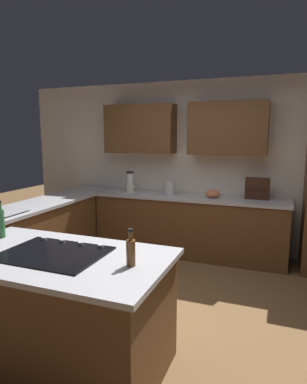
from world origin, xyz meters
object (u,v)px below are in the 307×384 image
object	(u,v)px
cooktop	(54,253)
mixing_bowl	(213,194)
spice_rack	(257,189)
oil_bottle	(1,223)
second_bottle	(131,251)
blender	(130,183)
kettle	(170,188)

from	to	relation	value
cooktop	mixing_bowl	xyz separation A→B (m)	(-0.67, -2.71, 0.05)
spice_rack	oil_bottle	bearing A→B (deg)	53.43
second_bottle	cooktop	bearing A→B (deg)	0.02
mixing_bowl	second_bottle	size ratio (longest dim) A/B	0.82
spice_rack	mixing_bowl	bearing A→B (deg)	9.75
blender	spice_rack	distance (m)	1.90
cooktop	second_bottle	world-z (taller)	second_bottle
second_bottle	spice_rack	bearing A→B (deg)	-102.76
cooktop	blender	size ratio (longest dim) A/B	2.33
spice_rack	second_bottle	xyz separation A→B (m)	(0.64, 2.81, -0.05)
spice_rack	second_bottle	bearing A→B (deg)	77.24
spice_rack	second_bottle	distance (m)	2.88
kettle	spice_rack	bearing A→B (deg)	-175.28
cooktop	oil_bottle	xyz separation A→B (m)	(0.68, -0.18, 0.13)
cooktop	spice_rack	world-z (taller)	spice_rack
blender	mixing_bowl	world-z (taller)	blender
blender	mixing_bowl	distance (m)	1.30
mixing_bowl	oil_bottle	distance (m)	2.87
mixing_bowl	second_bottle	xyz separation A→B (m)	(0.04, 2.71, 0.04)
cooktop	oil_bottle	bearing A→B (deg)	-14.63
cooktop	oil_bottle	size ratio (longest dim) A/B	2.34
cooktop	oil_bottle	world-z (taller)	oil_bottle
blender	oil_bottle	distance (m)	2.53
blender	oil_bottle	world-z (taller)	same
oil_bottle	spice_rack	bearing A→B (deg)	-126.57
blender	kettle	xyz separation A→B (m)	(-0.65, -0.00, -0.03)
cooktop	kettle	bearing A→B (deg)	-90.42
oil_bottle	kettle	bearing A→B (deg)	-105.53
blender	spice_rack	world-z (taller)	blender
mixing_bowl	kettle	size ratio (longest dim) A/B	0.98
cooktop	second_bottle	distance (m)	0.64
mixing_bowl	spice_rack	size ratio (longest dim) A/B	0.65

